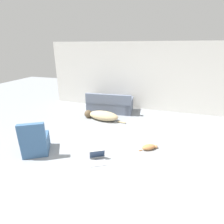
{
  "coord_description": "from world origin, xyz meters",
  "views": [
    {
      "loc": [
        0.99,
        -2.41,
        2.43
      ],
      "look_at": [
        -0.4,
        2.17,
        0.63
      ],
      "focal_mm": 28.0,
      "sensor_mm": 36.0,
      "label": 1
    }
  ],
  "objects_px": {
    "cat": "(149,147)",
    "laptop_open": "(98,158)",
    "couch": "(110,105)",
    "dog": "(102,116)",
    "side_chair": "(36,142)"
  },
  "relations": [
    {
      "from": "cat",
      "to": "laptop_open",
      "type": "xyz_separation_m",
      "value": [
        -1.07,
        -0.81,
        0.01
      ]
    },
    {
      "from": "couch",
      "to": "dog",
      "type": "bearing_deg",
      "value": 84.95
    },
    {
      "from": "cat",
      "to": "side_chair",
      "type": "distance_m",
      "value": 2.77
    },
    {
      "from": "cat",
      "to": "laptop_open",
      "type": "relative_size",
      "value": 0.98
    },
    {
      "from": "side_chair",
      "to": "laptop_open",
      "type": "bearing_deg",
      "value": 154.16
    },
    {
      "from": "couch",
      "to": "cat",
      "type": "relative_size",
      "value": 3.9
    },
    {
      "from": "couch",
      "to": "laptop_open",
      "type": "bearing_deg",
      "value": 98.16
    },
    {
      "from": "cat",
      "to": "dog",
      "type": "bearing_deg",
      "value": 107.42
    },
    {
      "from": "cat",
      "to": "side_chair",
      "type": "xyz_separation_m",
      "value": [
        -2.61,
        -0.93,
        0.21
      ]
    },
    {
      "from": "dog",
      "to": "laptop_open",
      "type": "relative_size",
      "value": 3.34
    },
    {
      "from": "couch",
      "to": "cat",
      "type": "distance_m",
      "value": 2.97
    },
    {
      "from": "dog",
      "to": "laptop_open",
      "type": "bearing_deg",
      "value": 113.03
    },
    {
      "from": "couch",
      "to": "side_chair",
      "type": "distance_m",
      "value": 3.4
    },
    {
      "from": "laptop_open",
      "to": "cat",
      "type": "bearing_deg",
      "value": 8.2
    },
    {
      "from": "laptop_open",
      "to": "side_chair",
      "type": "distance_m",
      "value": 1.55
    }
  ]
}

